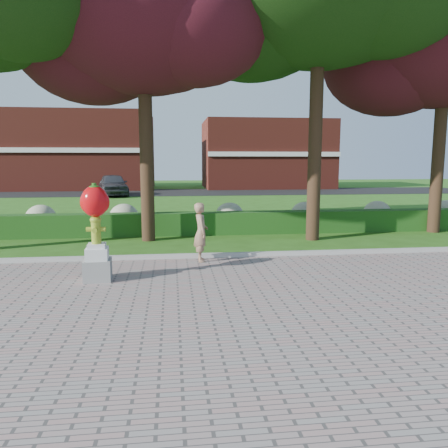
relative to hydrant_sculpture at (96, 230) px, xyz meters
name	(u,v)px	position (x,y,z in m)	size (l,w,h in m)	color
ground	(232,291)	(2.85, -1.02, -1.17)	(100.00, 100.00, 0.00)	#2A5715
walkway	(279,392)	(2.85, -5.02, -1.15)	(40.00, 14.00, 0.04)	gray
curb	(217,256)	(2.85, 1.98, -1.10)	(40.00, 0.18, 0.15)	#ADADA5
lawn_hedge	(206,223)	(2.85, 5.98, -0.77)	(24.00, 0.70, 0.80)	#1F4714
hydrangea_row	(218,215)	(3.42, 6.98, -0.62)	(20.10, 1.10, 0.99)	#A5A981
street	(186,192)	(2.85, 26.98, -1.16)	(50.00, 8.00, 0.02)	black
building_left	(76,151)	(-7.15, 32.98, 2.33)	(14.00, 8.00, 7.00)	maroon
building_right	(266,155)	(10.85, 32.98, 2.03)	(12.00, 8.00, 6.40)	maroon
tree_mid_left	(140,10)	(0.74, 5.06, 6.13)	(8.25, 7.04, 10.69)	black
tree_far_right	(443,37)	(11.25, 5.56, 5.79)	(7.88, 6.72, 10.21)	black
hydrant_sculpture	(96,230)	(0.00, 0.00, 0.00)	(0.62, 0.61, 2.14)	gray
woman	(201,232)	(2.38, 1.58, -0.36)	(0.56, 0.37, 1.54)	#9E765A
parked_car	(113,185)	(-2.75, 23.98, -0.33)	(1.95, 4.84, 1.65)	#3B3C42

